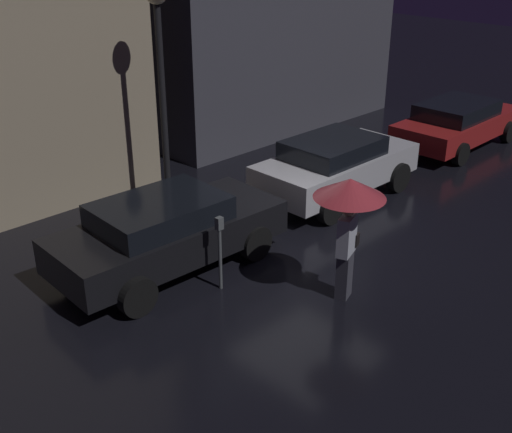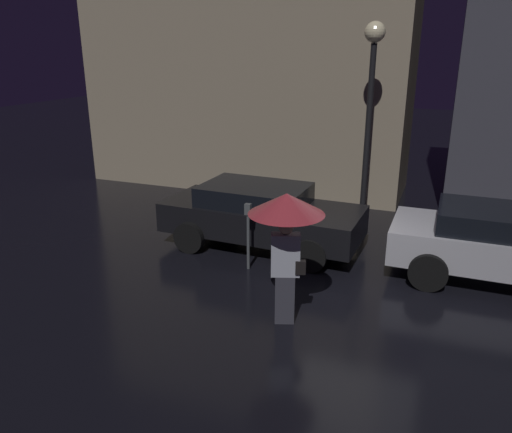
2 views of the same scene
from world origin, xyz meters
The scene contains 7 objects.
ground_plane centered at (0.00, 0.00, 0.00)m, with size 60.00×60.00×0.00m, color black.
parked_car_black centered at (-2.43, 1.38, 0.76)m, with size 4.39×1.97×1.40m.
parked_car_silver centered at (2.39, 1.38, 0.77)m, with size 4.07×1.97×1.41m.
parked_car_red centered at (7.66, 1.25, 0.69)m, with size 4.39×1.97×1.29m.
pedestrian_with_umbrella centered at (-0.92, -1.50, 1.75)m, with size 1.18×1.18×2.17m.
parking_meter centered at (-2.23, 0.17, 0.84)m, with size 0.12×0.10×1.37m.
street_lamp_near centered at (-0.59, 3.77, 3.49)m, with size 0.47×0.47×4.79m.
Camera 1 is at (-8.58, -7.11, 5.89)m, focal length 45.00 mm.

